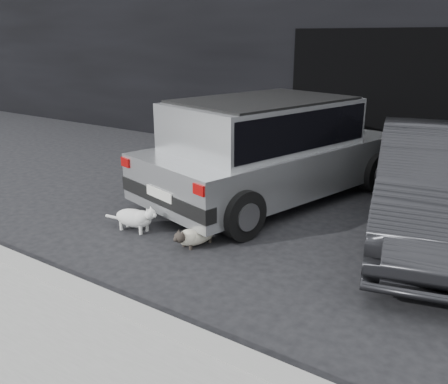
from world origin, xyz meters
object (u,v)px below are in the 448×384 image
Objects in this scene: cat_siamese at (194,236)px; second_car at (440,185)px; silver_hatchback at (268,145)px; cat_white at (136,218)px.

second_car is at bearing -127.98° from cat_siamese.
cat_siamese is at bearing -70.84° from silver_hatchback.
cat_siamese is (-2.37, -1.92, -0.58)m from second_car.
silver_hatchback reaches higher than cat_siamese.
second_car is 5.54× the size of cat_siamese.
cat_siamese is 0.96× the size of cat_white.
silver_hatchback is 2.24m from cat_siamese.
silver_hatchback is 1.09× the size of second_car.
second_car is (2.54, -0.18, -0.16)m from silver_hatchback.
cat_white is at bearing -94.46° from silver_hatchback.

